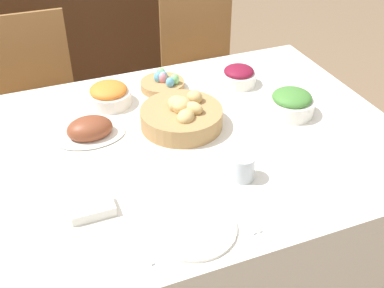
{
  "coord_description": "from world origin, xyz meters",
  "views": [
    {
      "loc": [
        -0.48,
        -1.35,
        1.72
      ],
      "look_at": [
        0.02,
        -0.09,
        0.76
      ],
      "focal_mm": 45.0,
      "sensor_mm": 36.0,
      "label": 1
    }
  ],
  "objects": [
    {
      "name": "ground_plane",
      "position": [
        0.0,
        0.0,
        0.0
      ],
      "size": [
        12.0,
        12.0,
        0.0
      ],
      "primitive_type": "plane",
      "color": "#7F664C"
    },
    {
      "name": "dining_table",
      "position": [
        0.0,
        0.0,
        0.36
      ],
      "size": [
        1.65,
        1.18,
        0.72
      ],
      "color": "white",
      "rests_on": "ground"
    },
    {
      "name": "chair_far_left",
      "position": [
        -0.44,
        0.91,
        0.49
      ],
      "size": [
        0.43,
        0.43,
        0.9
      ],
      "rotation": [
        0.0,
        0.0,
        -0.02
      ],
      "color": "olive",
      "rests_on": "ground"
    },
    {
      "name": "chair_far_right",
      "position": [
        0.49,
        0.91,
        0.49
      ],
      "size": [
        0.43,
        0.43,
        0.9
      ],
      "rotation": [
        0.0,
        0.0,
        -0.03
      ],
      "color": "olive",
      "rests_on": "ground"
    },
    {
      "name": "sideboard",
      "position": [
        -0.1,
        1.71,
        0.49
      ],
      "size": [
        1.26,
        0.44,
        0.97
      ],
      "color": "#4C2D19",
      "rests_on": "ground"
    },
    {
      "name": "bread_basket",
      "position": [
        0.05,
        0.09,
        0.77
      ],
      "size": [
        0.31,
        0.31,
        0.12
      ],
      "color": "#AD8451",
      "rests_on": "dining_table"
    },
    {
      "name": "egg_basket",
      "position": [
        0.08,
        0.39,
        0.75
      ],
      "size": [
        0.19,
        0.19,
        0.08
      ],
      "color": "#AD8451",
      "rests_on": "dining_table"
    },
    {
      "name": "ham_platter",
      "position": [
        -0.29,
        0.15,
        0.75
      ],
      "size": [
        0.26,
        0.18,
        0.09
      ],
      "color": "white",
      "rests_on": "dining_table"
    },
    {
      "name": "green_salad_bowl",
      "position": [
        0.48,
        0.02,
        0.77
      ],
      "size": [
        0.18,
        0.18,
        0.1
      ],
      "color": "white",
      "rests_on": "dining_table"
    },
    {
      "name": "carrot_bowl",
      "position": [
        -0.17,
        0.35,
        0.77
      ],
      "size": [
        0.18,
        0.18,
        0.09
      ],
      "color": "white",
      "rests_on": "dining_table"
    },
    {
      "name": "beet_salad_bowl",
      "position": [
        0.39,
        0.31,
        0.76
      ],
      "size": [
        0.15,
        0.15,
        0.08
      ],
      "color": "white",
      "rests_on": "dining_table"
    },
    {
      "name": "dinner_plate",
      "position": [
        -0.11,
        -0.43,
        0.73
      ],
      "size": [
        0.25,
        0.25,
        0.01
      ],
      "color": "white",
      "rests_on": "dining_table"
    },
    {
      "name": "fork",
      "position": [
        -0.27,
        -0.43,
        0.73
      ],
      "size": [
        0.02,
        0.17,
        0.0
      ],
      "rotation": [
        0.0,
        0.0,
        0.06
      ],
      "color": "#B7B7BC",
      "rests_on": "dining_table"
    },
    {
      "name": "knife",
      "position": [
        0.04,
        -0.43,
        0.73
      ],
      "size": [
        0.02,
        0.17,
        0.0
      ],
      "rotation": [
        0.0,
        0.0,
        0.06
      ],
      "color": "#B7B7BC",
      "rests_on": "dining_table"
    },
    {
      "name": "spoon",
      "position": [
        0.07,
        -0.43,
        0.73
      ],
      "size": [
        0.02,
        0.17,
        0.0
      ],
      "rotation": [
        0.0,
        0.0,
        -0.06
      ],
      "color": "#B7B7BC",
      "rests_on": "dining_table"
    },
    {
      "name": "drinking_cup",
      "position": [
        0.12,
        -0.27,
        0.77
      ],
      "size": [
        0.08,
        0.08,
        0.08
      ],
      "color": "silver",
      "rests_on": "dining_table"
    },
    {
      "name": "butter_dish",
      "position": [
        -0.37,
        -0.26,
        0.74
      ],
      "size": [
        0.13,
        0.08,
        0.03
      ],
      "color": "white",
      "rests_on": "dining_table"
    }
  ]
}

